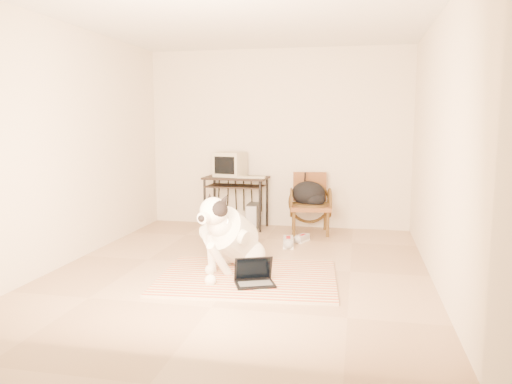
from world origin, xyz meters
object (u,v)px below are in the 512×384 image
(backpack, at_px, (310,194))
(pc_tower, at_px, (253,216))
(laptop, at_px, (254,278))
(crt_monitor, at_px, (230,164))
(computer_desk, at_px, (236,184))
(dog, at_px, (231,238))
(rattan_chair, at_px, (310,203))

(backpack, bearing_deg, pc_tower, 169.59)
(laptop, distance_m, crt_monitor, 2.97)
(computer_desk, distance_m, crt_monitor, 0.32)
(computer_desk, bearing_deg, pc_tower, 9.71)
(dog, bearing_deg, crt_monitor, 104.69)
(computer_desk, bearing_deg, dog, -77.61)
(rattan_chair, bearing_deg, pc_tower, 171.61)
(computer_desk, xyz_separation_m, backpack, (1.13, -0.12, -0.11))
(dog, relative_size, rattan_chair, 1.45)
(crt_monitor, relative_size, rattan_chair, 0.55)
(crt_monitor, bearing_deg, computer_desk, -26.09)
(rattan_chair, height_order, backpack, rattan_chair)
(computer_desk, relative_size, crt_monitor, 2.03)
(computer_desk, height_order, pc_tower, computer_desk)
(pc_tower, xyz_separation_m, backpack, (0.87, -0.16, 0.38))
(dog, bearing_deg, computer_desk, 102.39)
(rattan_chair, bearing_deg, laptop, -96.74)
(computer_desk, distance_m, backpack, 1.14)
(computer_desk, height_order, crt_monitor, crt_monitor)
(computer_desk, relative_size, pc_tower, 2.39)
(laptop, distance_m, computer_desk, 2.81)
(crt_monitor, bearing_deg, rattan_chair, -6.32)
(dog, xyz_separation_m, computer_desk, (-0.47, 2.16, 0.31))
(crt_monitor, relative_size, backpack, 0.96)
(laptop, relative_size, crt_monitor, 0.95)
(backpack, bearing_deg, computer_desk, 174.11)
(backpack, bearing_deg, laptop, -96.68)
(backpack, bearing_deg, dog, -107.75)
(crt_monitor, xyz_separation_m, backpack, (1.23, -0.17, -0.40))
(backpack, bearing_deg, rattan_chair, 77.98)
(dog, xyz_separation_m, backpack, (0.65, 2.04, 0.20))
(laptop, height_order, crt_monitor, crt_monitor)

